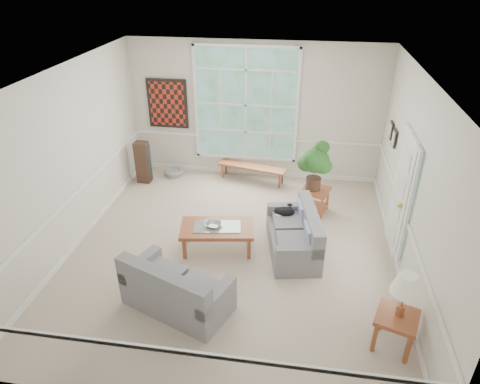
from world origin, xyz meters
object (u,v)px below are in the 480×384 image
loveseat_front (177,284)px  side_table (394,331)px  coffee_table (217,238)px  loveseat_right (293,232)px  end_table (315,200)px

loveseat_front → side_table: loveseat_front is taller
coffee_table → side_table: side_table is taller
loveseat_front → coffee_table: loveseat_front is taller
loveseat_right → end_table: 1.43m
loveseat_front → end_table: loveseat_front is taller
coffee_table → side_table: bearing=-41.5°
coffee_table → end_table: size_ratio=2.47×
end_table → coffee_table: bearing=-137.4°
end_table → loveseat_front: bearing=-123.3°
loveseat_front → coffee_table: (0.29, 1.43, -0.18)m
coffee_table → end_table: 2.24m
loveseat_front → side_table: bearing=16.6°
end_table → side_table: (1.01, -3.22, 0.01)m
loveseat_right → loveseat_front: (-1.57, -1.57, 0.01)m
loveseat_right → loveseat_front: 2.22m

